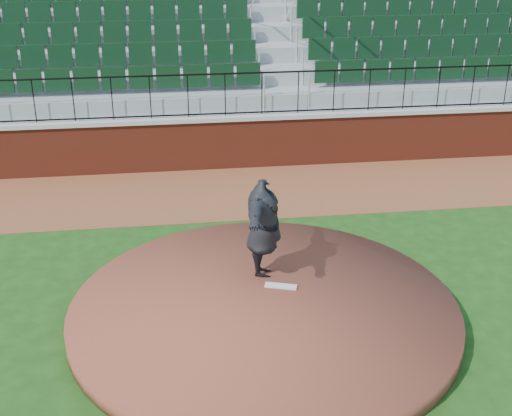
{
  "coord_description": "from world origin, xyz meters",
  "views": [
    {
      "loc": [
        -1.37,
        -8.82,
        5.91
      ],
      "look_at": [
        0.0,
        1.5,
        1.3
      ],
      "focal_mm": 48.29,
      "sensor_mm": 36.0,
      "label": 1
    }
  ],
  "objects": [
    {
      "name": "ground",
      "position": [
        0.0,
        0.0,
        0.0
      ],
      "size": [
        90.0,
        90.0,
        0.0
      ],
      "primitive_type": "plane",
      "color": "#194112",
      "rests_on": "ground"
    },
    {
      "name": "warning_track",
      "position": [
        0.0,
        5.4,
        0.01
      ],
      "size": [
        34.0,
        3.2,
        0.01
      ],
      "primitive_type": "cube",
      "color": "brown",
      "rests_on": "ground"
    },
    {
      "name": "field_wall",
      "position": [
        0.0,
        7.0,
        0.6
      ],
      "size": [
        34.0,
        0.35,
        1.2
      ],
      "primitive_type": "cube",
      "color": "maroon",
      "rests_on": "ground"
    },
    {
      "name": "wall_cap",
      "position": [
        0.0,
        7.0,
        1.25
      ],
      "size": [
        34.0,
        0.45,
        0.1
      ],
      "primitive_type": "cube",
      "color": "#B7B7B7",
      "rests_on": "field_wall"
    },
    {
      "name": "wall_railing",
      "position": [
        0.0,
        7.0,
        1.8
      ],
      "size": [
        34.0,
        0.05,
        1.0
      ],
      "primitive_type": null,
      "color": "black",
      "rests_on": "wall_cap"
    },
    {
      "name": "seating_stands",
      "position": [
        0.0,
        9.72,
        2.3
      ],
      "size": [
        34.0,
        5.1,
        4.6
      ],
      "primitive_type": null,
      "color": "gray",
      "rests_on": "ground"
    },
    {
      "name": "concourse_wall",
      "position": [
        0.0,
        12.52,
        2.75
      ],
      "size": [
        34.0,
        0.5,
        5.5
      ],
      "primitive_type": "cube",
      "color": "maroon",
      "rests_on": "ground"
    },
    {
      "name": "pitchers_mound",
      "position": [
        -0.05,
        0.18,
        0.12
      ],
      "size": [
        6.0,
        6.0,
        0.25
      ],
      "primitive_type": "cylinder",
      "color": "brown",
      "rests_on": "ground"
    },
    {
      "name": "pitching_rubber",
      "position": [
        0.29,
        0.68,
        0.27
      ],
      "size": [
        0.53,
        0.28,
        0.03
      ],
      "primitive_type": "cube",
      "rotation": [
        0.0,
        0.0,
        -0.32
      ],
      "color": "white",
      "rests_on": "pitchers_mound"
    },
    {
      "name": "pitcher",
      "position": [
        0.08,
        1.13,
        1.09
      ],
      "size": [
        0.97,
        2.13,
        1.68
      ],
      "primitive_type": "imported",
      "rotation": [
        0.0,
        0.0,
        1.36
      ],
      "color": "black",
      "rests_on": "pitchers_mound"
    }
  ]
}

